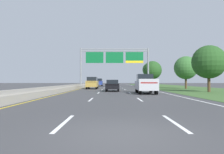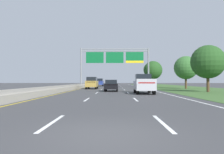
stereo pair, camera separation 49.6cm
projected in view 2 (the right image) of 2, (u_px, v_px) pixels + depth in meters
name	position (u px, v px, depth m)	size (l,w,h in m)	color
ground_plane	(113.00, 88.00, 40.62)	(220.00, 220.00, 0.00)	#3D3D3F
lane_striping	(113.00, 88.00, 40.17)	(11.96, 106.00, 0.01)	white
grass_verge_right	(186.00, 88.00, 40.46)	(14.00, 110.00, 0.02)	#3D602D
median_barrier_concrete	(79.00, 86.00, 40.71)	(0.60, 110.00, 0.85)	#A8A399
overhead_sign_gantry	(115.00, 59.00, 46.31)	(15.06, 0.42, 8.62)	gray
pickup_truck_silver	(144.00, 84.00, 23.96)	(2.15, 5.45, 2.20)	#B2B5BA
car_black_centre_lane_sedan	(111.00, 85.00, 29.41)	(1.89, 4.43, 1.57)	black
car_blue_left_lane_suv	(100.00, 82.00, 60.51)	(1.90, 4.70, 2.11)	navy
car_gold_left_lane_suv	(92.00, 83.00, 38.00)	(1.93, 4.71, 2.11)	#A38438
roadside_tree_near	(208.00, 62.00, 26.93)	(4.24, 4.24, 5.95)	#4C3823
roadside_tree_mid	(186.00, 68.00, 38.20)	(4.17, 4.17, 5.88)	#4C3823
roadside_tree_far	(153.00, 70.00, 52.46)	(4.51, 4.51, 6.35)	#4C3823
roadside_tree_distant	(151.00, 70.00, 66.25)	(4.50, 4.50, 7.18)	#4C3823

